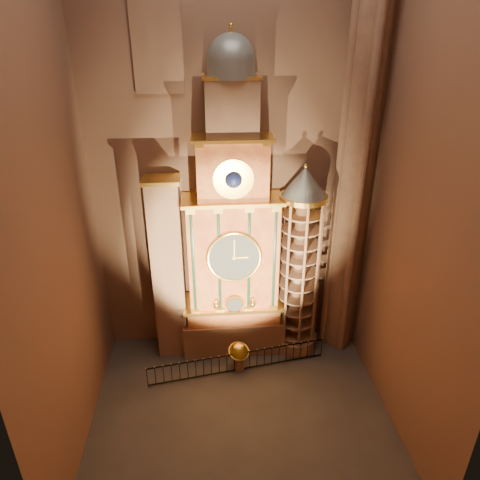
{
  "coord_description": "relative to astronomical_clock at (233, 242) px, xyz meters",
  "views": [
    {
      "loc": [
        -1.32,
        -14.87,
        16.23
      ],
      "look_at": [
        0.21,
        3.0,
        7.72
      ],
      "focal_mm": 32.0,
      "sensor_mm": 36.0,
      "label": 1
    }
  ],
  "objects": [
    {
      "name": "floor",
      "position": [
        0.0,
        -4.96,
        -6.68
      ],
      "size": [
        14.0,
        14.0,
        0.0
      ],
      "primitive_type": "plane",
      "color": "#383330",
      "rests_on": "ground"
    },
    {
      "name": "wall_back",
      "position": [
        0.0,
        1.04,
        4.32
      ],
      "size": [
        22.0,
        0.0,
        22.0
      ],
      "primitive_type": "plane",
      "rotation": [
        1.57,
        0.0,
        0.0
      ],
      "color": "brown",
      "rests_on": "floor"
    },
    {
      "name": "wall_left",
      "position": [
        -7.0,
        -4.96,
        4.32
      ],
      "size": [
        0.0,
        22.0,
        22.0
      ],
      "primitive_type": "plane",
      "rotation": [
        1.57,
        0.0,
        1.57
      ],
      "color": "brown",
      "rests_on": "floor"
    },
    {
      "name": "wall_right",
      "position": [
        7.0,
        -4.96,
        4.32
      ],
      "size": [
        0.0,
        22.0,
        22.0
      ],
      "primitive_type": "plane",
      "rotation": [
        1.57,
        0.0,
        -1.57
      ],
      "color": "brown",
      "rests_on": "floor"
    },
    {
      "name": "astronomical_clock",
      "position": [
        0.0,
        0.0,
        0.0
      ],
      "size": [
        5.6,
        2.41,
        16.7
      ],
      "color": "#8C634C",
      "rests_on": "floor"
    },
    {
      "name": "portrait_tower",
      "position": [
        -3.4,
        0.02,
        -1.53
      ],
      "size": [
        1.8,
        1.6,
        10.2
      ],
      "color": "#8C634C",
      "rests_on": "floor"
    },
    {
      "name": "stair_turret",
      "position": [
        3.5,
        -0.26,
        -1.41
      ],
      "size": [
        2.5,
        2.5,
        10.8
      ],
      "color": "#8C634C",
      "rests_on": "floor"
    },
    {
      "name": "gothic_pier",
      "position": [
        6.1,
        0.04,
        4.32
      ],
      "size": [
        2.04,
        2.04,
        22.0
      ],
      "color": "#8C634C",
      "rests_on": "floor"
    },
    {
      "name": "stained_glass_window",
      "position": [
        -3.2,
        0.95,
        9.82
      ],
      "size": [
        2.2,
        0.14,
        5.2
      ],
      "color": "navy",
      "rests_on": "wall_back"
    },
    {
      "name": "celestial_globe",
      "position": [
        0.15,
        -1.95,
        -5.7
      ],
      "size": [
        1.41,
        1.36,
        1.64
      ],
      "color": "#8C634C",
      "rests_on": "floor"
    },
    {
      "name": "iron_railing",
      "position": [
        0.1,
        -2.14,
        -6.06
      ],
      "size": [
        9.44,
        1.6,
        1.14
      ],
      "color": "black",
      "rests_on": "floor"
    }
  ]
}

